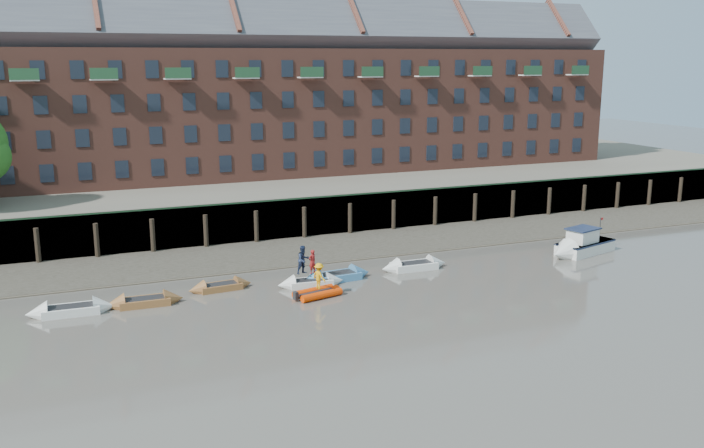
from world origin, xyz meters
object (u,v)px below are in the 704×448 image
rowboat_5 (414,266)px  rib_tender (319,293)px  person_rower_b (303,260)px  rowboat_1 (145,302)px  rowboat_3 (311,283)px  person_rib_crew (319,276)px  rowboat_2 (220,287)px  person_rower_a (312,262)px  rowboat_4 (336,277)px  motor_launch (577,247)px  rowboat_0 (71,310)px

rowboat_5 → rib_tender: rowboat_5 is taller
person_rower_b → rowboat_1: bearing=163.6°
rowboat_3 → person_rib_crew: (-0.23, -2.26, 1.09)m
rowboat_5 → person_rower_b: person_rower_b is taller
rib_tender → person_rib_crew: bearing=-102.2°
rowboat_2 → rib_tender: rowboat_2 is taller
rowboat_3 → person_rower_a: bearing=-12.9°
rowboat_2 → rowboat_3: (5.57, -1.37, 0.01)m
rowboat_1 → rowboat_5: rowboat_5 is taller
rowboat_4 → motor_launch: (18.90, -0.77, 0.39)m
rowboat_1 → rowboat_2: 4.99m
rowboat_5 → motor_launch: size_ratio=0.76×
person_rib_crew → rowboat_0: bearing=61.1°
rowboat_1 → motor_launch: bearing=1.0°
rowboat_0 → rowboat_2: 9.02m
rowboat_5 → person_rib_crew: person_rib_crew is taller
rowboat_0 → rowboat_4: size_ratio=0.97×
person_rower_b → rowboat_0: bearing=163.6°
rib_tender → person_rower_a: person_rower_a is taller
motor_launch → rowboat_3: bearing=-16.7°
rib_tender → rowboat_4: bearing=37.3°
rowboat_3 → motor_launch: size_ratio=0.69×
rowboat_0 → rowboat_3: rowboat_0 is taller
rowboat_0 → person_rib_crew: bearing=-7.5°
motor_launch → rowboat_4: bearing=-18.4°
person_rower_b → person_rib_crew: person_rower_b is taller
rowboat_4 → person_rower_a: bearing=-168.1°
rowboat_2 → rowboat_5: bearing=-6.5°
rowboat_5 → person_rower_b: bearing=-173.2°
rowboat_2 → motor_launch: size_ratio=0.65×
rowboat_5 → rowboat_2: bearing=179.3°
rowboat_2 → motor_launch: bearing=-8.2°
rowboat_1 → person_rib_crew: (10.17, -2.35, 1.08)m
rowboat_3 → person_rower_a: 1.41m
rowboat_4 → person_rower_b: bearing=-175.0°
rib_tender → motor_launch: 21.19m
rowboat_0 → motor_launch: motor_launch is taller
motor_launch → rowboat_1: bearing=-16.7°
rowboat_4 → person_rib_crew: bearing=-133.4°
person_rower_b → person_rib_crew: bearing=-101.2°
rib_tender → motor_launch: bearing=-8.8°
rowboat_3 → rowboat_1: bearing=-175.1°
rowboat_3 → rib_tender: bearing=-90.5°
person_rower_b → rowboat_4: bearing=-6.0°
person_rib_crew → rowboat_3: bearing=-25.3°
rowboat_0 → motor_launch: bearing=1.3°
rowboat_2 → rowboat_1: bearing=-169.8°
rowboat_3 → rowboat_5: (7.92, 0.94, 0.03)m
motor_launch → person_rower_a: (-20.76, 0.20, 0.98)m
person_rower_a → person_rib_crew: 2.27m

